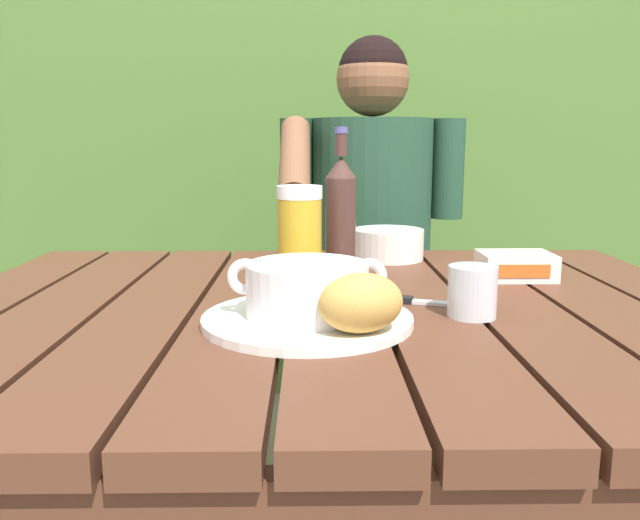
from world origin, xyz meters
TOP-DOWN VIEW (x-y plane):
  - dining_table at (0.00, 0.00)m, footprint 1.24×0.95m
  - hedge_backdrop at (0.00, 1.75)m, footprint 3.77×0.75m
  - chair_near_diner at (0.13, 0.91)m, footprint 0.43×0.42m
  - person_eating at (0.13, 0.72)m, footprint 0.48×0.47m
  - serving_plate at (-0.04, -0.11)m, footprint 0.29×0.29m
  - soup_bowl at (-0.04, -0.11)m, footprint 0.22×0.17m
  - bread_roll at (0.03, -0.19)m, footprint 0.13×0.12m
  - beer_glass at (-0.05, 0.14)m, footprint 0.08×0.08m
  - beer_bottle at (0.02, 0.22)m, footprint 0.06×0.06m
  - water_glass_small at (0.20, -0.08)m, footprint 0.07×0.07m
  - butter_tub at (0.34, 0.17)m, footprint 0.13×0.10m
  - table_knife at (0.12, -0.00)m, footprint 0.14×0.06m
  - diner_bowl at (0.13, 0.37)m, footprint 0.15×0.15m

SIDE VIEW (x-z plane):
  - chair_near_diner at x=0.13m, z-range -0.01..0.99m
  - dining_table at x=0.00m, z-range 0.28..1.02m
  - person_eating at x=0.13m, z-range 0.11..1.36m
  - table_knife at x=0.12m, z-range 0.74..0.75m
  - serving_plate at x=-0.04m, z-range 0.74..0.75m
  - butter_tub at x=0.34m, z-range 0.74..0.79m
  - diner_bowl at x=0.13m, z-range 0.74..0.81m
  - water_glass_small at x=0.20m, z-range 0.74..0.82m
  - bread_roll at x=0.03m, z-range 0.75..0.83m
  - soup_bowl at x=-0.04m, z-range 0.75..0.83m
  - beer_glass at x=-0.05m, z-range 0.74..0.91m
  - beer_bottle at x=0.02m, z-range 0.72..0.99m
  - hedge_backdrop at x=0.00m, z-range -0.13..2.14m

